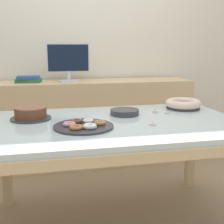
{
  "coord_description": "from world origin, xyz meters",
  "views": [
    {
      "loc": [
        -0.46,
        -1.96,
        1.26
      ],
      "look_at": [
        -0.03,
        0.03,
        0.82
      ],
      "focal_mm": 50.0,
      "sensor_mm": 36.0,
      "label": 1
    }
  ],
  "objects": [
    {
      "name": "ground_plane",
      "position": [
        0.0,
        0.0,
        0.0
      ],
      "size": [
        12.0,
        12.0,
        0.0
      ],
      "primitive_type": "plane",
      "color": "#997F60"
    },
    {
      "name": "tealight_near_cakes",
      "position": [
        0.34,
        0.2,
        0.77
      ],
      "size": [
        0.04,
        0.04,
        0.04
      ],
      "color": "silver",
      "rests_on": "dining_table"
    },
    {
      "name": "tealight_right_edge",
      "position": [
        0.2,
        -0.15,
        0.77
      ],
      "size": [
        0.04,
        0.04,
        0.04
      ],
      "color": "silver",
      "rests_on": "dining_table"
    },
    {
      "name": "plate_stack",
      "position": [
        0.1,
        0.19,
        0.78
      ],
      "size": [
        0.21,
        0.21,
        0.04
      ],
      "color": "#333338",
      "rests_on": "dining_table"
    },
    {
      "name": "sideboard",
      "position": [
        0.0,
        1.2,
        0.45
      ],
      "size": [
        2.1,
        0.44,
        0.89
      ],
      "color": "#D1B284",
      "rests_on": "ground"
    },
    {
      "name": "dining_table",
      "position": [
        0.0,
        0.0,
        0.67
      ],
      "size": [
        1.69,
        1.06,
        0.76
      ],
      "color": "silver",
      "rests_on": "ground"
    },
    {
      "name": "wall_back",
      "position": [
        0.0,
        1.5,
        1.3
      ],
      "size": [
        8.0,
        0.1,
        2.6
      ],
      "primitive_type": "cube",
      "color": "silver",
      "rests_on": "ground"
    },
    {
      "name": "tealight_near_front",
      "position": [
        0.42,
        0.15,
        0.77
      ],
      "size": [
        0.04,
        0.04,
        0.04
      ],
      "color": "silver",
      "rests_on": "dining_table"
    },
    {
      "name": "cake_golden_bundt",
      "position": [
        0.61,
        0.3,
        0.8
      ],
      "size": [
        0.28,
        0.28,
        0.08
      ],
      "color": "#333338",
      "rests_on": "dining_table"
    },
    {
      "name": "pastry_platter",
      "position": [
        -0.24,
        -0.11,
        0.77
      ],
      "size": [
        0.37,
        0.37,
        0.04
      ],
      "color": "#333338",
      "rests_on": "dining_table"
    },
    {
      "name": "book_stack",
      "position": [
        -0.61,
        1.2,
        0.92
      ],
      "size": [
        0.26,
        0.18,
        0.06
      ],
      "color": "#2D6638",
      "rests_on": "sideboard"
    },
    {
      "name": "cake_chocolate_round",
      "position": [
        -0.56,
        0.19,
        0.8
      ],
      "size": [
        0.28,
        0.28,
        0.08
      ],
      "color": "#333338",
      "rests_on": "dining_table"
    },
    {
      "name": "computer_monitor",
      "position": [
        -0.22,
        1.2,
        1.08
      ],
      "size": [
        0.42,
        0.2,
        0.38
      ],
      "color": "silver",
      "rests_on": "sideboard"
    }
  ]
}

